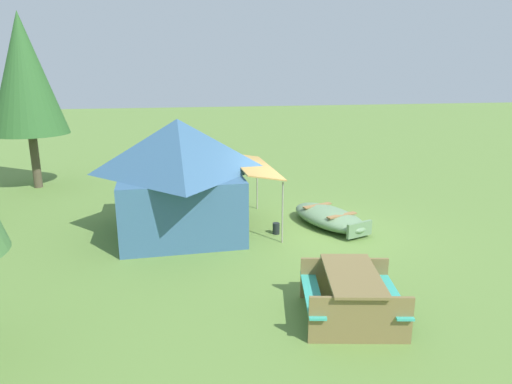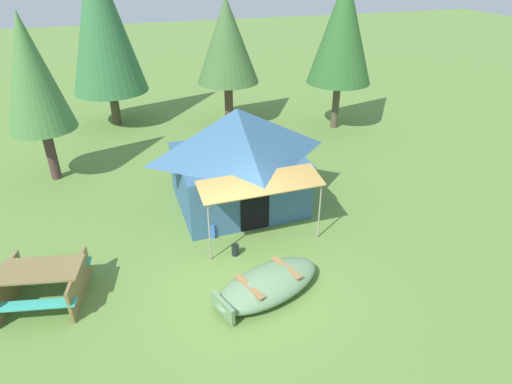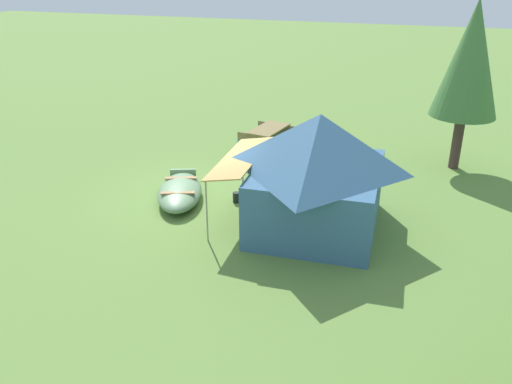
# 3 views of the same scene
# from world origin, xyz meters

# --- Properties ---
(ground_plane) EXTENTS (80.00, 80.00, 0.00)m
(ground_plane) POSITION_xyz_m (0.00, 0.00, 0.00)
(ground_plane) COLOR olive
(beached_rowboat) EXTENTS (2.72, 1.92, 0.47)m
(beached_rowboat) POSITION_xyz_m (0.29, -0.65, 0.24)
(beached_rowboat) COLOR #678A61
(beached_rowboat) RESTS_ON ground_plane
(canvas_cabin_tent) EXTENTS (3.61, 3.94, 2.81)m
(canvas_cabin_tent) POSITION_xyz_m (0.71, 3.12, 1.46)
(canvas_cabin_tent) COLOR #396288
(canvas_cabin_tent) RESTS_ON ground_plane
(picnic_table) EXTENTS (1.88, 1.82, 0.80)m
(picnic_table) POSITION_xyz_m (-4.12, 0.55, 0.49)
(picnic_table) COLOR olive
(picnic_table) RESTS_ON ground_plane
(cooler_box) EXTENTS (0.56, 0.62, 0.37)m
(cooler_box) POSITION_xyz_m (-0.32, 1.92, 0.19)
(cooler_box) COLOR #3764BB
(cooler_box) RESTS_ON ground_plane
(fuel_can) EXTENTS (0.19, 0.19, 0.28)m
(fuel_can) POSITION_xyz_m (-0.01, 0.83, 0.14)
(fuel_can) COLOR black
(fuel_can) RESTS_ON ground_plane
(pine_tree_back_left) EXTENTS (2.88, 2.88, 6.72)m
(pine_tree_back_left) POSITION_xyz_m (-2.35, 10.92, 4.05)
(pine_tree_back_left) COLOR #4C4230
(pine_tree_back_left) RESTS_ON ground_plane
(pine_tree_back_right) EXTENTS (2.45, 2.45, 5.76)m
(pine_tree_back_right) POSITION_xyz_m (6.07, 7.86, 3.79)
(pine_tree_back_right) COLOR brown
(pine_tree_back_right) RESTS_ON ground_plane
(pine_tree_far_center) EXTENTS (2.45, 2.45, 4.90)m
(pine_tree_far_center) POSITION_xyz_m (2.14, 9.70, 3.28)
(pine_tree_far_center) COLOR brown
(pine_tree_far_center) RESTS_ON ground_plane
(pine_tree_side) EXTENTS (1.92, 1.92, 5.00)m
(pine_tree_side) POSITION_xyz_m (-4.37, 6.42, 3.30)
(pine_tree_side) COLOR #4A3330
(pine_tree_side) RESTS_ON ground_plane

